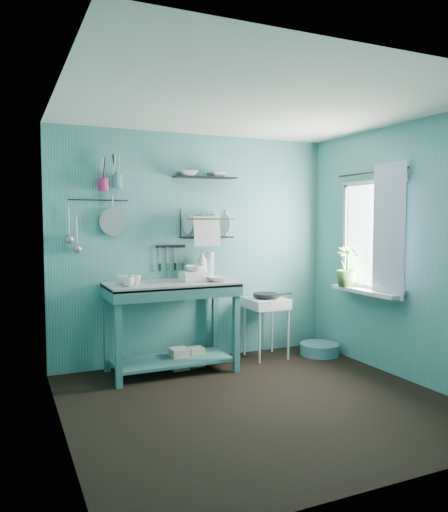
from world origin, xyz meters
name	(u,v)px	position (x,y,z in m)	size (l,w,h in m)	color
floor	(259,402)	(0.00, 0.00, 0.00)	(3.20, 3.20, 0.00)	black
ceiling	(261,105)	(0.00, 0.00, 2.50)	(3.20, 3.20, 0.00)	silver
wall_back	(196,248)	(0.00, 1.50, 1.25)	(3.20, 3.20, 0.00)	teal
wall_front	(386,275)	(0.00, -1.50, 1.25)	(3.20, 3.20, 0.00)	teal
wall_left	(61,264)	(-1.60, 0.00, 1.25)	(3.00, 3.00, 0.00)	teal
wall_right	(405,252)	(1.60, 0.00, 1.25)	(3.00, 3.00, 0.00)	teal
work_counter	(171,327)	(-0.41, 1.14, 0.46)	(1.31, 0.65, 0.93)	#306565
mug_left	(128,282)	(-0.89, 0.98, 0.98)	(0.12, 0.12, 0.10)	silver
mug_mid	(136,280)	(-0.79, 1.08, 0.97)	(0.10, 0.10, 0.09)	silver
mug_right	(122,280)	(-0.91, 1.14, 0.98)	(0.12, 0.12, 0.10)	silver
wash_tub	(195,276)	(-0.16, 1.12, 0.98)	(0.28, 0.22, 0.10)	silver
tub_bowl	(195,269)	(-0.16, 1.12, 1.06)	(0.20, 0.20, 0.06)	silver
soap_bottle	(202,264)	(0.01, 1.34, 1.08)	(0.12, 0.12, 0.30)	silver
water_bottle	(210,265)	(0.11, 1.36, 1.07)	(0.09, 0.09, 0.28)	#B3C1C8
counter_bowl	(217,279)	(0.04, 0.99, 0.95)	(0.22, 0.22, 0.05)	silver
hotplate_stand	(266,328)	(0.74, 1.21, 0.34)	(0.42, 0.42, 0.68)	silver
frying_pan	(266,295)	(0.74, 1.21, 0.71)	(0.30, 0.30, 0.04)	black
knife_strip	(171,246)	(-0.30, 1.47, 1.27)	(0.32, 0.02, 0.03)	black
dish_rack	(207,224)	(0.08, 1.37, 1.52)	(0.55, 0.24, 0.32)	black
upper_shelf	(205,177)	(0.07, 1.40, 2.02)	(0.70, 0.18, 0.01)	black
shelf_bowl_left	(188,171)	(-0.13, 1.40, 2.09)	(0.22, 0.22, 0.05)	silver
shelf_bowl_right	(217,174)	(0.21, 1.40, 2.06)	(0.21, 0.21, 0.05)	silver
utensil_cup_magenta	(103,185)	(-1.03, 1.42, 1.91)	(0.11, 0.11, 0.13)	#B22158
utensil_cup_teal	(117,181)	(-0.89, 1.42, 1.95)	(0.11, 0.11, 0.13)	teal
colander	(113,222)	(-0.93, 1.45, 1.54)	(0.28, 0.28, 0.03)	gray
ladle_outer	(69,222)	(-1.36, 1.46, 1.54)	(0.01, 0.01, 0.30)	gray
ladle_inner	(77,232)	(-1.29, 1.46, 1.44)	(0.01, 0.01, 0.30)	gray
hook_rail	(99,200)	(-1.07, 1.47, 1.76)	(0.01, 0.01, 0.60)	black
window_glass	(373,235)	(1.59, 0.45, 1.40)	(1.10, 1.10, 0.00)	white
windowsill	(365,291)	(1.50, 0.45, 0.81)	(0.16, 0.95, 0.04)	silver
curtain	(388,231)	(1.52, 0.15, 1.45)	(1.35, 1.35, 0.00)	silver
curtain_rod	(371,173)	(1.54, 0.45, 2.05)	(0.02, 0.02, 1.05)	black
potted_plant	(347,266)	(1.48, 0.74, 1.05)	(0.25, 0.25, 0.44)	#386829
storage_tin_large	(179,359)	(-0.31, 1.19, 0.11)	(0.18, 0.18, 0.22)	tan
storage_tin_small	(196,357)	(-0.11, 1.22, 0.10)	(0.15, 0.15, 0.20)	tan
floor_basin	(320,349)	(1.36, 1.05, 0.07)	(0.45, 0.45, 0.13)	teal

